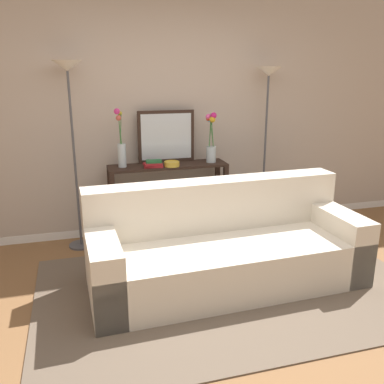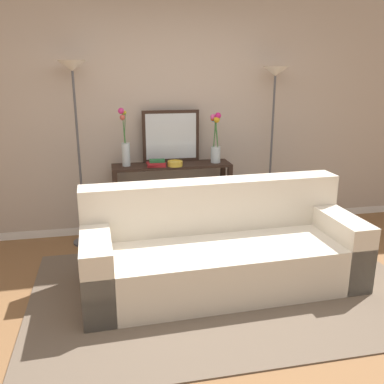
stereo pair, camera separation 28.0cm
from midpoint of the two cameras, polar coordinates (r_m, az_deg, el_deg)
ground_plane at (r=3.24m, az=6.38°, el=-18.54°), size 16.00×16.00×0.02m
back_wall at (r=4.78m, az=-1.25°, el=12.76°), size 12.00×0.15×3.07m
area_rug at (r=3.72m, az=6.81°, el=-13.23°), size 3.27×2.03×0.01m
couch at (r=3.72m, az=6.14°, el=-7.92°), size 2.40×0.99×0.88m
console_table at (r=4.63m, az=-1.00°, el=0.56°), size 1.29×0.33×0.84m
floor_lamp_left at (r=4.39m, az=-13.91°, el=11.66°), size 0.28×0.28×1.92m
floor_lamp_right at (r=4.81m, az=12.78°, el=11.61°), size 0.28×0.28×1.87m
wall_mirror at (r=4.64m, az=-1.14°, el=7.60°), size 0.63×0.02×0.57m
vase_tall_flowers at (r=4.47m, az=-7.34°, el=6.28°), size 0.11×0.11×0.62m
vase_short_flowers at (r=4.62m, az=4.97°, el=7.07°), size 0.11×0.14×0.55m
fruit_bowl at (r=4.47m, az=-0.53°, el=3.91°), size 0.16×0.16×0.06m
book_stack at (r=4.45m, az=-3.06°, el=3.90°), size 0.21×0.16×0.07m
book_row_under_console at (r=4.75m, az=-4.68°, el=-5.65°), size 0.42×0.18×0.13m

